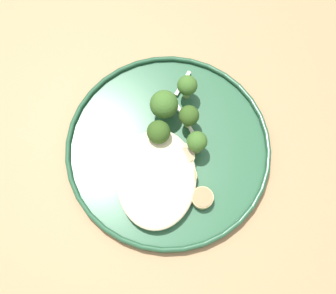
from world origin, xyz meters
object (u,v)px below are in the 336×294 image
object	(u,v)px
seared_scallop_rear_pale	(186,157)
broccoli_floret_rear_charred	(164,105)
broccoli_floret_near_rim	(197,139)
seared_scallop_front_small	(171,169)
broccoli_floret_front_edge	(187,86)
dinner_plate	(168,150)
seared_scallop_half_hidden	(187,176)
broccoli_floret_center_pile	(159,133)
seared_scallop_large_seared	(140,212)
seared_scallop_on_noodles	(202,198)
seared_scallop_tilted_round	(158,181)
broccoli_floret_right_tilted	(189,116)

from	to	relation	value
seared_scallop_rear_pale	broccoli_floret_rear_charred	world-z (taller)	broccoli_floret_rear_charred
broccoli_floret_rear_charred	broccoli_floret_near_rim	distance (m)	0.07
seared_scallop_front_small	broccoli_floret_front_edge	xyz separation A→B (m)	(0.12, -0.02, 0.02)
dinner_plate	seared_scallop_half_hidden	world-z (taller)	seared_scallop_half_hidden
dinner_plate	broccoli_floret_near_rim	size ratio (longest dim) A/B	6.15
seared_scallop_half_hidden	broccoli_floret_center_pile	size ratio (longest dim) A/B	0.52
broccoli_floret_near_rim	broccoli_floret_front_edge	bearing A→B (deg)	11.72
seared_scallop_large_seared	seared_scallop_half_hidden	size ratio (longest dim) A/B	0.86
seared_scallop_large_seared	broccoli_floret_center_pile	bearing A→B (deg)	-10.14
seared_scallop_half_hidden	seared_scallop_on_noodles	size ratio (longest dim) A/B	0.91
dinner_plate	seared_scallop_rear_pale	bearing A→B (deg)	-119.52
seared_scallop_tilted_round	broccoli_floret_near_rim	distance (m)	0.08
broccoli_floret_front_edge	broccoli_floret_right_tilted	bearing A→B (deg)	-175.12
broccoli_floret_front_edge	broccoli_floret_center_pile	world-z (taller)	broccoli_floret_center_pile
broccoli_floret_center_pile	seared_scallop_large_seared	bearing A→B (deg)	169.86
seared_scallop_large_seared	seared_scallop_rear_pale	world-z (taller)	seared_scallop_rear_pale
seared_scallop_tilted_round	broccoli_floret_front_edge	size ratio (longest dim) A/B	0.75
seared_scallop_tilted_round	seared_scallop_half_hidden	xyz separation A→B (m)	(0.01, -0.04, 0.00)
seared_scallop_rear_pale	seared_scallop_half_hidden	distance (m)	0.03
seared_scallop_half_hidden	broccoli_floret_right_tilted	xyz separation A→B (m)	(0.08, 0.00, 0.02)
broccoli_floret_near_rim	broccoli_floret_right_tilted	size ratio (longest dim) A/B	0.99
seared_scallop_large_seared	seared_scallop_front_small	xyz separation A→B (m)	(0.06, -0.04, 0.00)
seared_scallop_front_small	dinner_plate	bearing A→B (deg)	9.79
seared_scallop_on_noodles	broccoli_floret_right_tilted	world-z (taller)	broccoli_floret_right_tilted
seared_scallop_tilted_round	seared_scallop_rear_pale	distance (m)	0.05
broccoli_floret_front_edge	seared_scallop_rear_pale	bearing A→B (deg)	-178.65
seared_scallop_rear_pale	broccoli_floret_front_edge	xyz separation A→B (m)	(0.10, 0.00, 0.02)
seared_scallop_tilted_round	broccoli_floret_front_edge	bearing A→B (deg)	-14.40
broccoli_floret_front_edge	broccoli_floret_center_pile	size ratio (longest dim) A/B	0.93
broccoli_floret_front_edge	broccoli_floret_center_pile	distance (m)	0.08
broccoli_floret_near_rim	seared_scallop_on_noodles	bearing A→B (deg)	-172.05
seared_scallop_on_noodles	seared_scallop_front_small	world-z (taller)	seared_scallop_front_small
seared_scallop_tilted_round	broccoli_floret_rear_charred	distance (m)	0.11
dinner_plate	broccoli_floret_right_tilted	distance (m)	0.06
broccoli_floret_center_pile	broccoli_floret_front_edge	bearing A→B (deg)	-26.50
seared_scallop_large_seared	broccoli_floret_right_tilted	xyz separation A→B (m)	(0.13, -0.06, 0.02)
seared_scallop_tilted_round	broccoli_floret_right_tilted	bearing A→B (deg)	-23.45
seared_scallop_on_noodles	broccoli_floret_rear_charred	size ratio (longest dim) A/B	0.56
seared_scallop_front_small	broccoli_floret_front_edge	bearing A→B (deg)	-8.38
seared_scallop_tilted_round	seared_scallop_large_seared	bearing A→B (deg)	154.59
seared_scallop_half_hidden	broccoli_floret_front_edge	world-z (taller)	broccoli_floret_front_edge
seared_scallop_half_hidden	broccoli_floret_center_pile	bearing A→B (deg)	37.87
seared_scallop_tilted_round	broccoli_floret_center_pile	size ratio (longest dim) A/B	0.70
dinner_plate	seared_scallop_half_hidden	bearing A→B (deg)	-145.68
seared_scallop_large_seared	seared_scallop_front_small	bearing A→B (deg)	-32.07
seared_scallop_large_seared	broccoli_floret_right_tilted	size ratio (longest dim) A/B	0.49
broccoli_floret_rear_charred	seared_scallop_tilted_round	bearing A→B (deg)	178.15
seared_scallop_large_seared	seared_scallop_half_hidden	world-z (taller)	seared_scallop_half_hidden
seared_scallop_large_seared	seared_scallop_front_small	world-z (taller)	seared_scallop_front_small
seared_scallop_large_seared	broccoli_floret_near_rim	distance (m)	0.12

